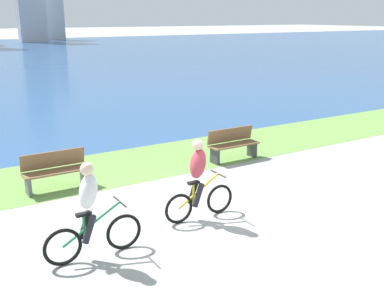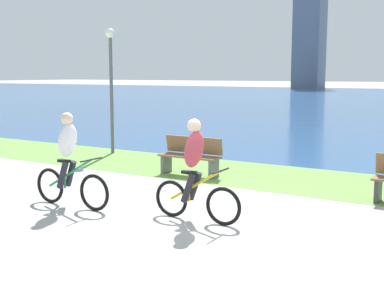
% 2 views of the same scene
% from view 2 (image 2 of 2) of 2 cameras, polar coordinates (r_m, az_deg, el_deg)
% --- Properties ---
extents(ground_plane, '(300.00, 300.00, 0.00)m').
position_cam_2_polar(ground_plane, '(8.59, 1.75, -7.96)').
color(ground_plane, '#9E9E99').
extents(grass_strip_bayside, '(120.00, 2.94, 0.01)m').
position_cam_2_polar(grass_strip_bayside, '(11.69, 10.22, -3.78)').
color(grass_strip_bayside, '#6B9947').
rests_on(grass_strip_bayside, ground).
extents(cyclist_lead, '(1.58, 0.52, 1.65)m').
position_cam_2_polar(cyclist_lead, '(8.04, 0.31, -2.98)').
color(cyclist_lead, black).
rests_on(cyclist_lead, ground).
extents(cyclist_trailing, '(1.72, 0.52, 1.69)m').
position_cam_2_polar(cyclist_trailing, '(9.16, -13.77, -1.81)').
color(cyclist_trailing, black).
rests_on(cyclist_trailing, ground).
extents(bench_far_along_path, '(1.50, 0.47, 0.90)m').
position_cam_2_polar(bench_far_along_path, '(11.76, -0.15, -1.38)').
color(bench_far_along_path, brown).
rests_on(bench_far_along_path, ground).
extents(lamppost_tall, '(0.28, 0.28, 3.67)m').
position_cam_2_polar(lamppost_tall, '(15.09, -9.17, 8.10)').
color(lamppost_tall, '#595960').
rests_on(lamppost_tall, ground).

